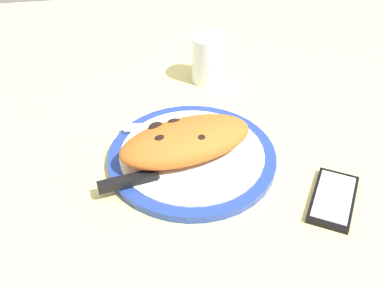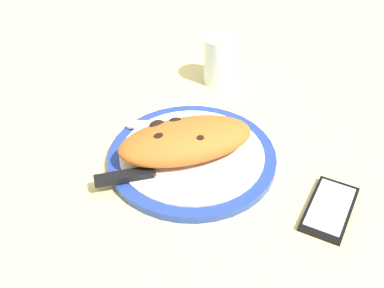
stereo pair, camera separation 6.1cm
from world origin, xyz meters
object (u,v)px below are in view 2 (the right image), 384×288
object	(u,v)px
calzone	(186,139)
water_glass	(220,62)
fork	(165,125)
plate	(192,157)
knife	(142,174)
smartphone	(330,209)

from	to	relation	value
calzone	water_glass	distance (cm)	26.96
calzone	fork	xyz separation A→B (cm)	(3.44, -7.61, -2.64)
plate	fork	size ratio (longest dim) A/B	1.70
knife	water_glass	xyz separation A→B (cm)	(-15.99, -31.39, 2.33)
fork	calzone	bearing A→B (deg)	114.35
fork	smartphone	bearing A→B (deg)	140.16
calzone	smartphone	xyz separation A→B (cm)	(-22.03, 13.64, -4.04)
fork	water_glass	size ratio (longest dim) A/B	1.68
plate	fork	distance (cm)	9.27
plate	water_glass	distance (cm)	27.28
fork	smartphone	xyz separation A→B (cm)	(-25.48, 21.26, -1.40)
fork	water_glass	distance (cm)	21.75
smartphone	water_glass	xyz separation A→B (cm)	(13.51, -39.23, 4.03)
calzone	smartphone	distance (cm)	26.23
water_glass	knife	bearing A→B (deg)	63.00
knife	water_glass	distance (cm)	35.31
calzone	water_glass	size ratio (longest dim) A/B	2.45
plate	calzone	world-z (taller)	calzone
smartphone	water_glass	bearing A→B (deg)	-71.00
plate	knife	distance (cm)	10.22
plate	fork	world-z (taller)	fork
fork	water_glass	world-z (taller)	water_glass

